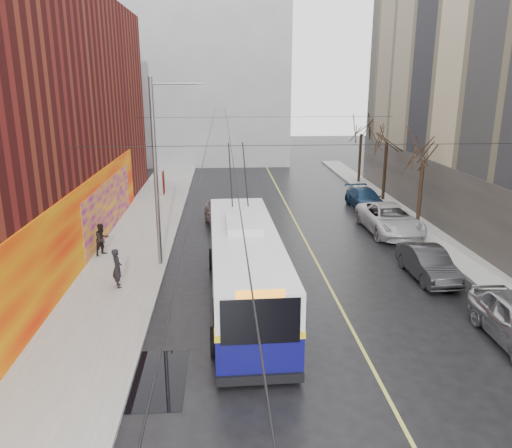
# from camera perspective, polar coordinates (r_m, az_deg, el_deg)

# --- Properties ---
(ground) EXTENTS (140.00, 140.00, 0.00)m
(ground) POSITION_cam_1_polar(r_m,az_deg,el_deg) (16.31, 8.26, -16.84)
(ground) COLOR black
(ground) RESTS_ON ground
(sidewalk_left) EXTENTS (4.00, 60.00, 0.15)m
(sidewalk_left) POSITION_cam_1_polar(r_m,az_deg,el_deg) (27.26, -13.91, -3.15)
(sidewalk_left) COLOR gray
(sidewalk_left) RESTS_ON ground
(sidewalk_right) EXTENTS (2.00, 60.00, 0.15)m
(sidewalk_right) POSITION_cam_1_polar(r_m,az_deg,el_deg) (29.44, 20.74, -2.31)
(sidewalk_right) COLOR gray
(sidewalk_right) RESTS_ON ground
(lane_line) EXTENTS (0.12, 50.00, 0.01)m
(lane_line) POSITION_cam_1_polar(r_m,az_deg,el_deg) (29.12, 5.52, -1.66)
(lane_line) COLOR #BFB74C
(lane_line) RESTS_ON ground
(building_far) EXTENTS (20.50, 12.10, 18.00)m
(building_far) POSITION_cam_1_polar(r_m,az_deg,el_deg) (58.42, -6.91, 16.10)
(building_far) COLOR gray
(building_far) RESTS_ON ground
(streetlight_pole) EXTENTS (2.65, 0.60, 9.00)m
(streetlight_pole) POSITION_cam_1_polar(r_m,az_deg,el_deg) (23.89, -11.05, 6.18)
(streetlight_pole) COLOR slate
(streetlight_pole) RESTS_ON ground
(catenary_wires) EXTENTS (18.00, 60.00, 0.22)m
(catenary_wires) POSITION_cam_1_polar(r_m,az_deg,el_deg) (28.26, -2.64, 10.80)
(catenary_wires) COLOR black
(tree_near) EXTENTS (3.20, 3.20, 6.40)m
(tree_near) POSITION_cam_1_polar(r_m,az_deg,el_deg) (32.01, 18.69, 8.31)
(tree_near) COLOR black
(tree_near) RESTS_ON ground
(tree_mid) EXTENTS (3.20, 3.20, 6.68)m
(tree_mid) POSITION_cam_1_polar(r_m,az_deg,el_deg) (38.50, 14.80, 10.20)
(tree_mid) COLOR black
(tree_mid) RESTS_ON ground
(tree_far) EXTENTS (3.20, 3.20, 6.57)m
(tree_far) POSITION_cam_1_polar(r_m,az_deg,el_deg) (45.18, 11.99, 11.02)
(tree_far) COLOR black
(tree_far) RESTS_ON ground
(puddle) EXTENTS (2.27, 3.32, 0.01)m
(puddle) POSITION_cam_1_polar(r_m,az_deg,el_deg) (16.34, -12.13, -16.96)
(puddle) COLOR black
(puddle) RESTS_ON ground
(pigeons_flying) EXTENTS (3.71, 1.94, 1.14)m
(pigeons_flying) POSITION_cam_1_polar(r_m,az_deg,el_deg) (23.62, -4.34, 11.81)
(pigeons_flying) COLOR slate
(trolleybus) EXTENTS (3.16, 12.45, 5.86)m
(trolleybus) POSITION_cam_1_polar(r_m,az_deg,el_deg) (20.22, -1.25, -4.78)
(trolleybus) COLOR #0B0A4F
(trolleybus) RESTS_ON ground
(parked_car_b) EXTENTS (1.62, 4.38, 1.43)m
(parked_car_b) POSITION_cam_1_polar(r_m,az_deg,el_deg) (24.39, 19.06, -4.27)
(parked_car_b) COLOR #28282B
(parked_car_b) RESTS_ON ground
(parked_car_c) EXTENTS (2.93, 6.11, 1.68)m
(parked_car_c) POSITION_cam_1_polar(r_m,az_deg,el_deg) (31.00, 15.04, 0.56)
(parked_car_c) COLOR #BCBCBE
(parked_car_c) RESTS_ON ground
(parked_car_d) EXTENTS (2.25, 4.92, 1.39)m
(parked_car_d) POSITION_cam_1_polar(r_m,az_deg,el_deg) (36.56, 12.39, 2.82)
(parked_car_d) COLOR navy
(parked_car_d) RESTS_ON ground
(following_car) EXTENTS (2.67, 5.05, 1.64)m
(following_car) POSITION_cam_1_polar(r_m,az_deg,el_deg) (31.28, -3.85, 1.18)
(following_car) COLOR #ACABB0
(following_car) RESTS_ON ground
(pedestrian_a) EXTENTS (0.62, 0.74, 1.74)m
(pedestrian_a) POSITION_cam_1_polar(r_m,az_deg,el_deg) (22.48, -15.58, -4.86)
(pedestrian_a) COLOR black
(pedestrian_a) RESTS_ON sidewalk_left
(pedestrian_b) EXTENTS (1.00, 1.03, 1.67)m
(pedestrian_b) POSITION_cam_1_polar(r_m,az_deg,el_deg) (26.83, -17.18, -1.67)
(pedestrian_b) COLOR black
(pedestrian_b) RESTS_ON sidewalk_left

